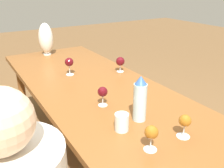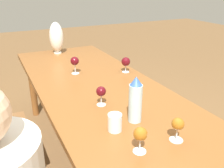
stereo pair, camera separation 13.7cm
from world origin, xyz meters
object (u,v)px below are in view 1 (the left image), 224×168
water_tumbler (122,122)px  wine_glass_0 (120,62)px  wine_glass_2 (151,133)px  water_bottle (140,99)px  vase (46,39)px  wine_glass_5 (103,92)px  wine_glass_1 (185,122)px  wine_glass_3 (69,63)px

water_tumbler → wine_glass_0: 0.93m
water_tumbler → wine_glass_2: (-0.21, -0.02, 0.04)m
wine_glass_2 → wine_glass_0: bearing=-25.6°
water_bottle → wine_glass_2: (-0.25, 0.12, -0.04)m
vase → wine_glass_2: 1.86m
vase → wine_glass_5: (-1.35, 0.07, -0.08)m
water_tumbler → wine_glass_2: size_ratio=0.73×
wine_glass_2 → wine_glass_5: (0.51, -0.03, -0.00)m
vase → water_tumbler: bearing=175.6°
water_tumbler → wine_glass_5: wine_glass_5 is taller
vase → wine_glass_1: 1.86m
vase → wine_glass_3: (-0.71, 0.03, -0.07)m
water_tumbler → vase: size_ratio=0.28×
water_tumbler → wine_glass_3: (0.94, -0.09, 0.06)m
vase → wine_glass_3: vase is taller
water_tumbler → wine_glass_0: size_ratio=0.72×
vase → wine_glass_1: vase is taller
water_bottle → wine_glass_3: bearing=3.4°
water_bottle → wine_glass_3: (0.90, 0.05, -0.02)m
water_tumbler → wine_glass_2: wine_glass_2 is taller
water_tumbler → wine_glass_5: size_ratio=0.75×
wine_glass_1 → wine_glass_3: size_ratio=0.84×
water_bottle → water_tumbler: water_bottle is taller
water_bottle → wine_glass_0: water_bottle is taller
wine_glass_1 → wine_glass_2: bearing=89.1°
vase → wine_glass_2: bearing=176.8°
vase → wine_glass_0: size_ratio=2.56×
vase → wine_glass_0: vase is taller
wine_glass_0 → wine_glass_3: 0.43m
water_bottle → wine_glass_1: 0.27m
water_bottle → wine_glass_1: (-0.25, -0.09, -0.04)m
wine_glass_2 → wine_glass_5: bearing=-3.6°
wine_glass_0 → vase: bearing=23.3°
water_tumbler → wine_glass_3: bearing=-5.6°
wine_glass_1 → wine_glass_3: wine_glass_3 is taller
water_bottle → wine_glass_0: 0.82m
wine_glass_1 → wine_glass_3: (1.15, 0.14, 0.02)m
water_bottle → wine_glass_5: bearing=19.3°
wine_glass_3 → wine_glass_5: bearing=176.6°
vase → wine_glass_1: size_ratio=2.70×
wine_glass_0 → water_bottle: bearing=154.6°
water_bottle → wine_glass_2: water_bottle is taller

